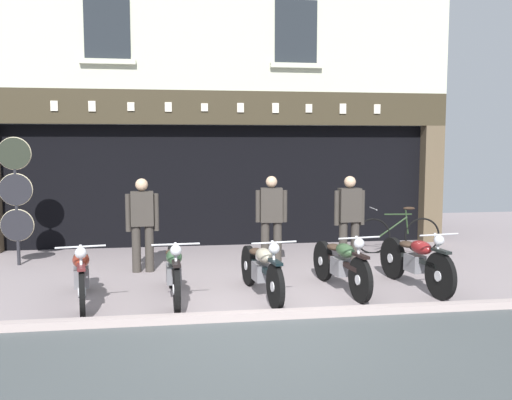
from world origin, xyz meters
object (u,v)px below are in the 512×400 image
at_px(motorcycle_center_left, 174,270).
at_px(motorcycle_right, 416,260).
at_px(advert_board_near, 319,164).
at_px(leaning_bicycle, 398,234).
at_px(motorcycle_left, 81,273).
at_px(salesman_right, 349,217).
at_px(tyre_sign_pole, 16,191).
at_px(shopkeeper_center, 271,217).
at_px(motorcycle_center, 261,268).
at_px(motorcycle_center_right, 341,263).
at_px(advert_board_far, 364,166).
at_px(salesman_left, 142,221).

relative_size(motorcycle_center_left, motorcycle_right, 1.03).
bearing_deg(advert_board_near, motorcycle_center_left, -126.99).
xyz_separation_m(motorcycle_center_left, leaning_bicycle, (4.49, 2.80, -0.04)).
xyz_separation_m(motorcycle_left, salesman_right, (4.36, 1.68, 0.48)).
relative_size(motorcycle_right, tyre_sign_pole, 0.85).
distance_m(shopkeeper_center, leaning_bicycle, 2.98).
height_order(shopkeeper_center, salesman_right, shopkeeper_center).
relative_size(motorcycle_center, salesman_right, 1.20).
relative_size(motorcycle_left, motorcycle_center_right, 0.98).
distance_m(motorcycle_center_right, leaning_bicycle, 3.36).
xyz_separation_m(motorcycle_right, advert_board_far, (0.63, 4.19, 1.26)).
xyz_separation_m(motorcycle_right, leaning_bicycle, (0.86, 2.71, -0.05)).
distance_m(motorcycle_left, motorcycle_right, 4.89).
bearing_deg(salesman_left, motorcycle_center_left, 102.71).
relative_size(motorcycle_left, motorcycle_center_left, 0.94).
relative_size(salesman_right, leaning_bicycle, 0.93).
relative_size(motorcycle_center_left, advert_board_near, 2.01).
height_order(motorcycle_center, leaning_bicycle, leaning_bicycle).
distance_m(motorcycle_center_left, tyre_sign_pole, 3.99).
height_order(motorcycle_center_left, advert_board_far, advert_board_far).
bearing_deg(advert_board_near, salesman_left, -146.84).
distance_m(motorcycle_left, salesman_right, 4.70).
xyz_separation_m(motorcycle_left, motorcycle_center_left, (1.26, -0.02, 0.01)).
bearing_deg(tyre_sign_pole, motorcycle_center_left, -44.00).
bearing_deg(salesman_right, motorcycle_center_left, 27.45).
relative_size(motorcycle_center_right, motorcycle_right, 0.99).
bearing_deg(leaning_bicycle, motorcycle_center_right, 147.49).
bearing_deg(salesman_right, advert_board_near, -93.86).
distance_m(motorcycle_center_left, shopkeeper_center, 2.55).
height_order(salesman_left, advert_board_near, advert_board_near).
relative_size(salesman_left, salesman_right, 0.99).
distance_m(motorcycle_center_right, shopkeeper_center, 1.93).
xyz_separation_m(motorcycle_center, salesman_right, (1.86, 1.72, 0.48)).
relative_size(shopkeeper_center, salesman_right, 1.00).
bearing_deg(motorcycle_right, advert_board_far, -106.53).
xyz_separation_m(salesman_right, tyre_sign_pole, (-5.89, 1.00, 0.45)).
bearing_deg(motorcycle_center_right, salesman_left, -37.40).
xyz_separation_m(shopkeeper_center, salesman_right, (1.39, -0.13, -0.00)).
distance_m(motorcycle_center_right, motorcycle_right, 1.16).
bearing_deg(motorcycle_left, salesman_right, -168.48).
height_order(motorcycle_left, motorcycle_center_right, motorcycle_center_right).
distance_m(motorcycle_center_left, salesman_left, 1.96).
bearing_deg(motorcycle_left, motorcycle_center, 169.52).
height_order(motorcycle_center, motorcycle_right, motorcycle_right).
height_order(motorcycle_center_right, advert_board_far, advert_board_far).
bearing_deg(shopkeeper_center, motorcycle_center_left, 52.81).
xyz_separation_m(tyre_sign_pole, advert_board_far, (7.05, 1.58, 0.34)).
relative_size(motorcycle_center_left, tyre_sign_pole, 0.87).
bearing_deg(motorcycle_center_right, shopkeeper_center, -73.84).
bearing_deg(motorcycle_center, salesman_left, -53.92).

